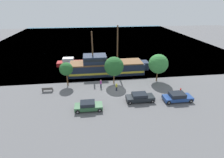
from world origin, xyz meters
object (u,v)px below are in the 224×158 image
object	(u,v)px
pirate_ship	(106,67)
pedestrian_walking_near	(101,84)
parked_car_curb_mid	(140,97)
pedestrian_walking_far	(116,87)
parked_car_curb_rear	(88,106)
moored_boat_dockside	(70,62)
parked_car_curb_front	(177,97)
bench_promenade_east	(48,89)
fire_hydrant	(181,90)

from	to	relation	value
pirate_ship	pedestrian_walking_near	xyz separation A→B (m)	(-1.53, -6.84, -0.80)
pirate_ship	parked_car_curb_mid	xyz separation A→B (m)	(4.42, -12.49, -0.90)
pedestrian_walking_far	parked_car_curb_rear	bearing A→B (deg)	-132.63
moored_boat_dockside	pedestrian_walking_far	xyz separation A→B (m)	(9.58, -14.89, 0.06)
moored_boat_dockside	parked_car_curb_front	world-z (taller)	moored_boat_dockside
bench_promenade_east	pedestrian_walking_near	world-z (taller)	pedestrian_walking_near
parked_car_curb_front	pedestrian_walking_near	world-z (taller)	pedestrian_walking_near
parked_car_curb_rear	fire_hydrant	xyz separation A→B (m)	(16.38, 3.51, -0.28)
fire_hydrant	pedestrian_walking_far	size ratio (longest dim) A/B	0.49
parked_car_curb_mid	bench_promenade_east	bearing A→B (deg)	161.49
parked_car_curb_front	bench_promenade_east	bearing A→B (deg)	164.71
parked_car_curb_mid	bench_promenade_east	distance (m)	16.45
parked_car_curb_front	moored_boat_dockside	bearing A→B (deg)	133.91
parked_car_curb_rear	fire_hydrant	bearing A→B (deg)	12.09
parked_car_curb_front	pedestrian_walking_far	size ratio (longest dim) A/B	3.00
parked_car_curb_front	bench_promenade_east	size ratio (longest dim) A/B	2.49
pedestrian_walking_far	fire_hydrant	bearing A→B (deg)	-10.04
moored_boat_dockside	bench_promenade_east	xyz separation A→B (m)	(-2.78, -13.70, -0.28)
bench_promenade_east	pedestrian_walking_far	xyz separation A→B (m)	(12.35, -1.19, 0.33)
parked_car_curb_mid	parked_car_curb_rear	xyz separation A→B (m)	(-8.32, -1.48, -0.01)
moored_boat_dockside	parked_car_curb_mid	distance (m)	22.85
fire_hydrant	pedestrian_walking_near	bearing A→B (deg)	165.51
parked_car_curb_mid	pedestrian_walking_far	bearing A→B (deg)	128.79
moored_boat_dockside	pedestrian_walking_near	xyz separation A→B (m)	(6.87, -13.27, 0.07)
moored_boat_dockside	parked_car_curb_rear	size ratio (longest dim) A/B	1.61
pirate_ship	parked_car_curb_mid	size ratio (longest dim) A/B	3.92
pirate_ship	moored_boat_dockside	bearing A→B (deg)	142.55
moored_boat_dockside	parked_car_curb_mid	bearing A→B (deg)	-55.88
parked_car_curb_front	bench_promenade_east	world-z (taller)	parked_car_curb_front
moored_boat_dockside	pedestrian_walking_far	size ratio (longest dim) A/B	4.28
moored_boat_dockside	fire_hydrant	world-z (taller)	moored_boat_dockside
pirate_ship	fire_hydrant	xyz separation A→B (m)	(12.49, -10.46, -1.19)
parked_car_curb_rear	parked_car_curb_front	bearing A→B (deg)	3.09
moored_boat_dockside	parked_car_curb_rear	bearing A→B (deg)	-77.55
fire_hydrant	bench_promenade_east	bearing A→B (deg)	172.32
moored_boat_dockside	parked_car_curb_front	size ratio (longest dim) A/B	1.42
parked_car_curb_mid	bench_promenade_east	xyz separation A→B (m)	(-15.59, 5.22, -0.25)
moored_boat_dockside	pedestrian_walking_far	world-z (taller)	moored_boat_dockside
parked_car_curb_front	parked_car_curb_mid	bearing A→B (deg)	173.41
parked_car_curb_front	parked_car_curb_mid	xyz separation A→B (m)	(-6.07, 0.70, -0.02)
parked_car_curb_front	bench_promenade_east	xyz separation A→B (m)	(-21.67, 5.92, -0.27)
parked_car_curb_mid	parked_car_curb_rear	world-z (taller)	parked_car_curb_mid
parked_car_curb_front	fire_hydrant	distance (m)	3.40
pirate_ship	fire_hydrant	bearing A→B (deg)	-39.94
parked_car_curb_mid	pedestrian_walking_far	size ratio (longest dim) A/B	2.91
moored_boat_dockside	pedestrian_walking_far	bearing A→B (deg)	-57.25
pedestrian_walking_near	moored_boat_dockside	bearing A→B (deg)	117.36
pedestrian_walking_near	pedestrian_walking_far	world-z (taller)	pedestrian_walking_near
bench_promenade_east	parked_car_curb_mid	bearing A→B (deg)	-18.51
moored_boat_dockside	bench_promenade_east	size ratio (longest dim) A/B	3.54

